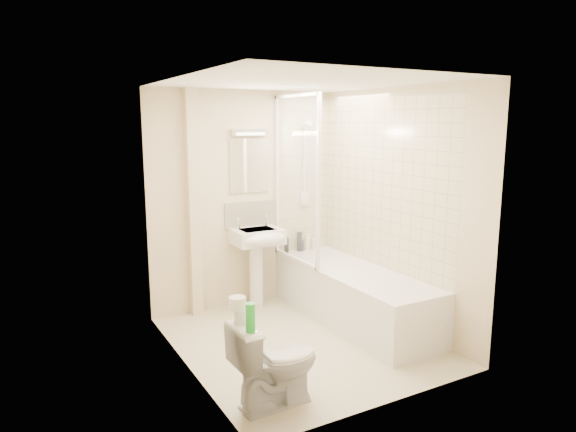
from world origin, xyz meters
TOP-DOWN VIEW (x-y plane):
  - floor at (0.00, 0.00)m, footprint 2.50×2.50m
  - wall_back at (0.00, 1.25)m, footprint 2.20×0.02m
  - wall_left at (-1.10, 0.00)m, footprint 0.02×2.50m
  - wall_right at (1.10, 0.00)m, footprint 0.02×2.50m
  - ceiling at (0.00, 0.00)m, footprint 2.20×2.50m
  - tile_back at (0.75, 1.24)m, footprint 0.70×0.01m
  - tile_right at (1.09, 0.20)m, footprint 0.01×2.10m
  - pipe_boxing at (-0.62, 1.19)m, footprint 0.12×0.12m
  - splashback at (0.05, 1.24)m, footprint 0.60×0.02m
  - mirror at (0.05, 1.24)m, footprint 0.46×0.01m
  - strip_light at (0.05, 1.22)m, footprint 0.42×0.07m
  - bathtub at (0.75, 0.20)m, footprint 0.70×2.10m
  - shower_screen at (0.40, 0.80)m, footprint 0.04×0.92m
  - shower_fixture at (0.75, 1.19)m, footprint 0.10×0.16m
  - pedestal_sink at (0.05, 1.01)m, footprint 0.53×0.49m
  - bottle_black_a at (0.48, 1.16)m, footprint 0.05×0.05m
  - bottle_black_b at (0.66, 1.16)m, footprint 0.06×0.06m
  - bottle_blue at (0.69, 1.16)m, footprint 0.05×0.05m
  - bottle_cream at (0.77, 1.16)m, footprint 0.07×0.07m
  - bottle_white_b at (0.85, 1.16)m, footprint 0.06×0.06m
  - toilet at (-0.72, -0.85)m, footprint 0.40×0.67m
  - toilet_roll_lower at (-0.96, -0.80)m, footprint 0.11×0.11m
  - toilet_roll_upper at (-0.98, -0.78)m, footprint 0.12×0.12m
  - green_bottle at (-0.97, -0.97)m, footprint 0.07×0.07m

SIDE VIEW (x-z plane):
  - floor at x=0.00m, z-range 0.00..0.00m
  - bathtub at x=0.75m, z-range 0.01..0.56m
  - toilet at x=-0.72m, z-range 0.00..0.66m
  - bottle_blue at x=0.69m, z-range 0.55..0.68m
  - bottle_white_b at x=0.85m, z-range 0.55..0.68m
  - bottle_black_a at x=0.48m, z-range 0.55..0.73m
  - bottle_cream at x=0.77m, z-range 0.55..0.74m
  - bottle_black_b at x=0.66m, z-range 0.55..0.78m
  - toilet_roll_lower at x=-0.96m, z-range 0.66..0.76m
  - pedestal_sink at x=0.05m, z-range 0.21..1.23m
  - green_bottle at x=-0.97m, z-range 0.66..0.86m
  - toilet_roll_upper at x=-0.98m, z-range 0.76..0.85m
  - splashback at x=0.05m, z-range 0.88..1.18m
  - wall_back at x=0.00m, z-range 0.00..2.40m
  - wall_left at x=-1.10m, z-range 0.00..2.40m
  - wall_right at x=1.10m, z-range 0.00..2.40m
  - pipe_boxing at x=-0.62m, z-range 0.00..2.40m
  - tile_back at x=0.75m, z-range 0.55..2.30m
  - tile_right at x=1.09m, z-range 0.55..2.30m
  - shower_screen at x=0.40m, z-range 0.55..2.35m
  - shower_fixture at x=0.75m, z-range 1.05..2.04m
  - mirror at x=0.05m, z-range 1.28..1.88m
  - strip_light at x=0.05m, z-range 1.92..1.98m
  - ceiling at x=0.00m, z-range 2.39..2.41m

